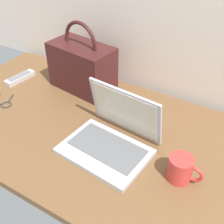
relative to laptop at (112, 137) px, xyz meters
The scene contains 6 objects.
desk 0.09m from the laptop, 137.49° to the left, with size 1.60×0.76×0.03m.
laptop is the anchor object (origin of this frame).
coffee_mug 0.27m from the laptop, ahead, with size 0.12×0.08×0.09m.
remote_control_near 0.67m from the laptop, 165.03° to the left, with size 0.07×0.16×0.02m.
eyeglasses 0.57m from the laptop, behind, with size 0.12×0.13×0.01m.
handbag 0.44m from the laptop, 139.67° to the left, with size 0.32×0.20×0.33m.
Camera 1 is at (0.46, -0.72, 0.79)m, focal length 46.27 mm.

